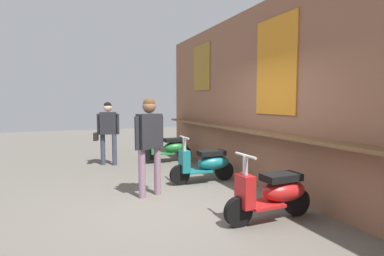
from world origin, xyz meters
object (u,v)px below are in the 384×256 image
(scooter_green, at_px, (170,148))
(scooter_red, at_px, (274,193))
(scooter_teal, at_px, (206,163))
(shopper_browsing, at_px, (149,136))
(shopper_with_handbag, at_px, (108,127))

(scooter_green, xyz_separation_m, scooter_red, (4.54, -0.00, 0.00))
(scooter_teal, relative_size, shopper_browsing, 0.81)
(shopper_with_handbag, bearing_deg, scooter_teal, 46.79)
(scooter_green, height_order, shopper_browsing, shopper_browsing)
(shopper_with_handbag, bearing_deg, scooter_red, 33.04)
(scooter_teal, xyz_separation_m, scooter_red, (2.21, -0.00, 0.00))
(scooter_green, bearing_deg, scooter_red, 90.29)
(scooter_green, height_order, scooter_red, same)
(scooter_green, distance_m, scooter_teal, 2.33)
(scooter_teal, xyz_separation_m, shopper_with_handbag, (-2.55, -1.64, 0.61))
(scooter_green, height_order, shopper_with_handbag, shopper_with_handbag)
(scooter_red, distance_m, shopper_browsing, 2.29)
(scooter_green, relative_size, shopper_browsing, 0.81)
(shopper_with_handbag, bearing_deg, scooter_green, 96.50)
(scooter_teal, bearing_deg, shopper_with_handbag, -56.51)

